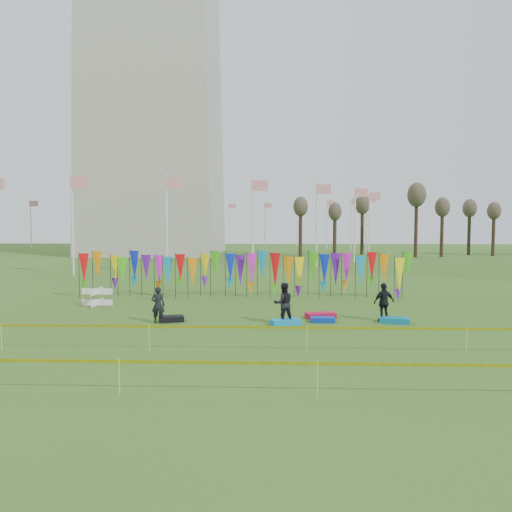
{
  "coord_description": "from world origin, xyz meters",
  "views": [
    {
      "loc": [
        1.89,
        -18.63,
        4.18
      ],
      "look_at": [
        0.96,
        6.0,
        2.53
      ],
      "focal_mm": 35.0,
      "sensor_mm": 36.0,
      "label": 1
    }
  ],
  "objects_px": {
    "box_kite": "(97,297)",
    "kite_bag_blue": "(323,320)",
    "person_mid": "(284,303)",
    "person_right": "(384,302)",
    "kite_bag_red": "(321,315)",
    "kite_bag_black": "(171,319)",
    "kite_bag_teal": "(394,320)",
    "person_left": "(158,305)",
    "kite_bag_turquoise": "(285,322)"
  },
  "relations": [
    {
      "from": "box_kite",
      "to": "person_left",
      "type": "xyz_separation_m",
      "value": [
        4.08,
        -4.18,
        0.31
      ]
    },
    {
      "from": "person_mid",
      "to": "kite_bag_red",
      "type": "xyz_separation_m",
      "value": [
        1.65,
        1.34,
        -0.74
      ]
    },
    {
      "from": "kite_bag_blue",
      "to": "kite_bag_teal",
      "type": "distance_m",
      "value": 2.98
    },
    {
      "from": "kite_bag_teal",
      "to": "kite_bag_blue",
      "type": "bearing_deg",
      "value": 178.59
    },
    {
      "from": "box_kite",
      "to": "person_mid",
      "type": "bearing_deg",
      "value": -24.05
    },
    {
      "from": "box_kite",
      "to": "kite_bag_turquoise",
      "type": "xyz_separation_m",
      "value": [
        9.37,
        -4.37,
        -0.33
      ]
    },
    {
      "from": "box_kite",
      "to": "kite_bag_teal",
      "type": "distance_m",
      "value": 14.44
    },
    {
      "from": "box_kite",
      "to": "person_right",
      "type": "bearing_deg",
      "value": -14.32
    },
    {
      "from": "kite_bag_black",
      "to": "kite_bag_turquoise",
      "type": "bearing_deg",
      "value": -6.23
    },
    {
      "from": "box_kite",
      "to": "person_left",
      "type": "relative_size",
      "value": 0.59
    },
    {
      "from": "kite_bag_teal",
      "to": "person_mid",
      "type": "bearing_deg",
      "value": -175.56
    },
    {
      "from": "person_left",
      "to": "person_mid",
      "type": "height_order",
      "value": "person_mid"
    },
    {
      "from": "kite_bag_blue",
      "to": "kite_bag_black",
      "type": "height_order",
      "value": "kite_bag_black"
    },
    {
      "from": "kite_bag_black",
      "to": "box_kite",
      "type": "bearing_deg",
      "value": 139.86
    },
    {
      "from": "kite_bag_teal",
      "to": "person_left",
      "type": "bearing_deg",
      "value": -177.71
    },
    {
      "from": "kite_bag_red",
      "to": "kite_bag_black",
      "type": "relative_size",
      "value": 1.25
    },
    {
      "from": "person_right",
      "to": "kite_bag_teal",
      "type": "distance_m",
      "value": 0.86
    },
    {
      "from": "box_kite",
      "to": "person_mid",
      "type": "xyz_separation_m",
      "value": [
        9.3,
        -4.15,
        0.4
      ]
    },
    {
      "from": "box_kite",
      "to": "person_mid",
      "type": "distance_m",
      "value": 10.19
    },
    {
      "from": "kite_bag_teal",
      "to": "kite_bag_red",
      "type": "bearing_deg",
      "value": 161.85
    },
    {
      "from": "person_mid",
      "to": "person_right",
      "type": "bearing_deg",
      "value": 175.5
    },
    {
      "from": "person_right",
      "to": "kite_bag_black",
      "type": "xyz_separation_m",
      "value": [
        -8.99,
        -0.38,
        -0.7
      ]
    },
    {
      "from": "person_mid",
      "to": "kite_bag_turquoise",
      "type": "xyz_separation_m",
      "value": [
        0.08,
        -0.22,
        -0.74
      ]
    },
    {
      "from": "person_left",
      "to": "person_mid",
      "type": "relative_size",
      "value": 0.9
    },
    {
      "from": "box_kite",
      "to": "kite_bag_turquoise",
      "type": "relative_size",
      "value": 0.77
    },
    {
      "from": "person_left",
      "to": "kite_bag_teal",
      "type": "xyz_separation_m",
      "value": [
        9.84,
        0.39,
        -0.65
      ]
    },
    {
      "from": "person_left",
      "to": "kite_bag_blue",
      "type": "bearing_deg",
      "value": -179.98
    },
    {
      "from": "kite_bag_blue",
      "to": "kite_bag_black",
      "type": "relative_size",
      "value": 0.97
    },
    {
      "from": "box_kite",
      "to": "kite_bag_teal",
      "type": "bearing_deg",
      "value": -15.22
    },
    {
      "from": "box_kite",
      "to": "kite_bag_blue",
      "type": "relative_size",
      "value": 0.9
    },
    {
      "from": "person_mid",
      "to": "person_right",
      "type": "distance_m",
      "value": 4.31
    },
    {
      "from": "kite_bag_blue",
      "to": "kite_bag_black",
      "type": "distance_m",
      "value": 6.39
    },
    {
      "from": "box_kite",
      "to": "kite_bag_red",
      "type": "xyz_separation_m",
      "value": [
        10.95,
        -2.81,
        -0.33
      ]
    },
    {
      "from": "person_left",
      "to": "kite_bag_turquoise",
      "type": "height_order",
      "value": "person_left"
    },
    {
      "from": "person_left",
      "to": "kite_bag_black",
      "type": "height_order",
      "value": "person_left"
    },
    {
      "from": "person_right",
      "to": "kite_bag_black",
      "type": "bearing_deg",
      "value": -17.59
    },
    {
      "from": "person_mid",
      "to": "kite_bag_blue",
      "type": "bearing_deg",
      "value": -179.03
    },
    {
      "from": "person_left",
      "to": "kite_bag_red",
      "type": "distance_m",
      "value": 7.03
    },
    {
      "from": "box_kite",
      "to": "kite_bag_blue",
      "type": "height_order",
      "value": "box_kite"
    },
    {
      "from": "kite_bag_turquoise",
      "to": "kite_bag_black",
      "type": "relative_size",
      "value": 1.13
    },
    {
      "from": "person_right",
      "to": "kite_bag_red",
      "type": "relative_size",
      "value": 1.27
    },
    {
      "from": "person_left",
      "to": "kite_bag_red",
      "type": "height_order",
      "value": "person_left"
    },
    {
      "from": "kite_bag_blue",
      "to": "kite_bag_red",
      "type": "distance_m",
      "value": 0.9
    },
    {
      "from": "box_kite",
      "to": "person_right",
      "type": "distance_m",
      "value": 13.99
    },
    {
      "from": "person_right",
      "to": "kite_bag_turquoise",
      "type": "xyz_separation_m",
      "value": [
        -4.18,
        -0.91,
        -0.7
      ]
    },
    {
      "from": "kite_bag_red",
      "to": "kite_bag_blue",
      "type": "bearing_deg",
      "value": -89.56
    },
    {
      "from": "kite_bag_turquoise",
      "to": "kite_bag_blue",
      "type": "relative_size",
      "value": 1.17
    },
    {
      "from": "kite_bag_red",
      "to": "person_right",
      "type": "bearing_deg",
      "value": -13.97
    },
    {
      "from": "kite_bag_turquoise",
      "to": "kite_bag_teal",
      "type": "bearing_deg",
      "value": 7.27
    },
    {
      "from": "person_right",
      "to": "kite_bag_red",
      "type": "distance_m",
      "value": 2.78
    }
  ]
}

